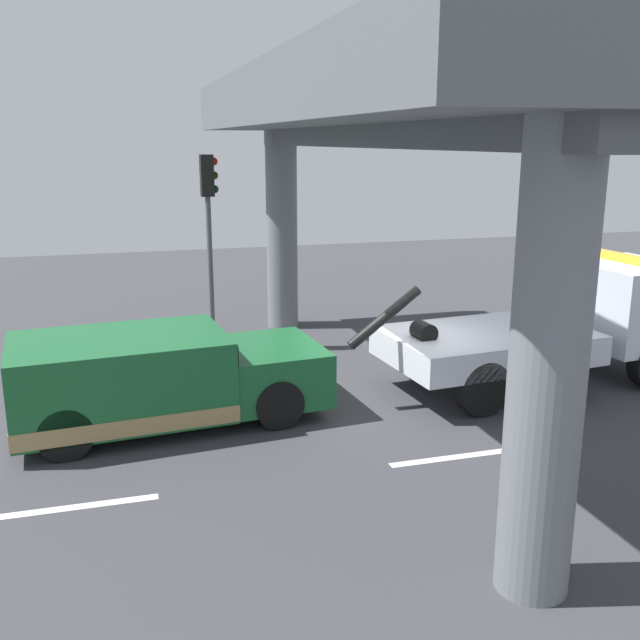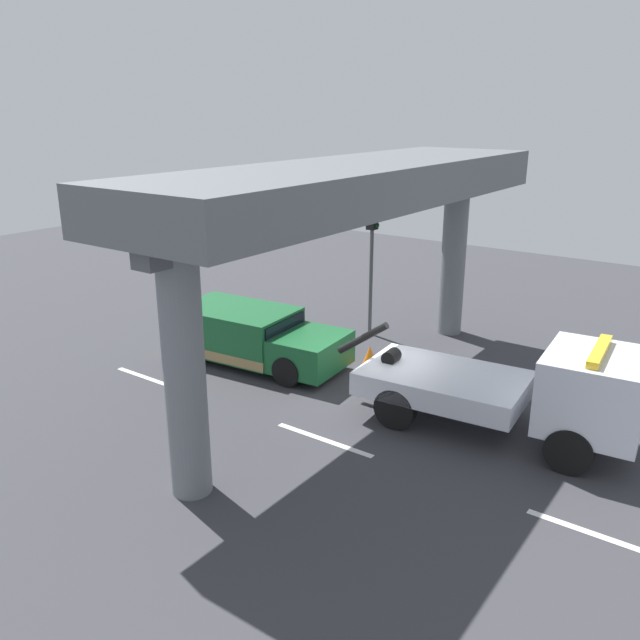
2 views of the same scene
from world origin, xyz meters
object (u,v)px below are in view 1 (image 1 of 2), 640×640
(towed_van_green, at_px, (156,380))
(traffic_light_near, at_px, (209,210))
(tow_truck_white, at_px, (569,322))
(traffic_cone_orange, at_px, (310,363))
(traffic_light_far, at_px, (579,201))

(towed_van_green, bearing_deg, traffic_light_near, 69.74)
(tow_truck_white, height_order, traffic_cone_orange, tow_truck_white)
(tow_truck_white, xyz_separation_m, traffic_light_far, (2.92, 4.08, 2.01))
(traffic_light_near, distance_m, traffic_cone_orange, 4.21)
(traffic_light_far, bearing_deg, traffic_cone_orange, -161.63)
(tow_truck_white, bearing_deg, traffic_cone_orange, 163.71)
(tow_truck_white, xyz_separation_m, traffic_light_near, (-6.58, 4.08, 2.02))
(traffic_light_near, relative_size, traffic_cone_orange, 6.23)
(tow_truck_white, height_order, towed_van_green, tow_truck_white)
(traffic_cone_orange, bearing_deg, traffic_light_far, 18.37)
(tow_truck_white, height_order, traffic_light_near, traffic_light_near)
(towed_van_green, height_order, traffic_cone_orange, towed_van_green)
(towed_van_green, distance_m, traffic_cone_orange, 3.51)
(towed_van_green, height_order, traffic_light_near, traffic_light_near)
(traffic_light_far, bearing_deg, tow_truck_white, -125.61)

